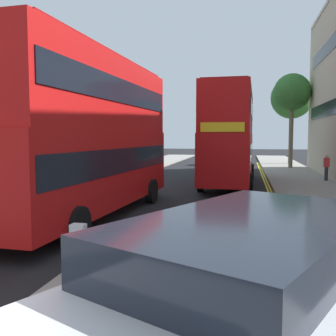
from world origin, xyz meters
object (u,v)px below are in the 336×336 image
object	(u,v)px
double_decker_bus_oncoming	(230,134)
taxi_minivan	(240,336)
keep_left_bollard	(79,255)
pedestrian_far	(326,167)
double_decker_bus_away	(89,132)

from	to	relation	value
double_decker_bus_oncoming	taxi_minivan	xyz separation A→B (m)	(0.94, -19.77, -1.96)
double_decker_bus_oncoming	keep_left_bollard	bearing A→B (deg)	-97.31
pedestrian_far	keep_left_bollard	bearing A→B (deg)	-113.14
keep_left_bollard	pedestrian_far	bearing A→B (deg)	66.86
double_decker_bus_oncoming	taxi_minivan	distance (m)	19.89
double_decker_bus_oncoming	pedestrian_far	size ratio (longest dim) A/B	6.70
keep_left_bollard	double_decker_bus_away	bearing A→B (deg)	110.91
taxi_minivan	double_decker_bus_oncoming	bearing A→B (deg)	92.73
double_decker_bus_oncoming	taxi_minivan	world-z (taller)	double_decker_bus_oncoming
double_decker_bus_away	taxi_minivan	xyz separation A→B (m)	(5.37, -9.31, -1.96)
keep_left_bollard	double_decker_bus_away	world-z (taller)	double_decker_bus_away
double_decker_bus_away	taxi_minivan	bearing A→B (deg)	-60.04
double_decker_bus_away	taxi_minivan	distance (m)	10.92
double_decker_bus_oncoming	pedestrian_far	distance (m)	6.56
keep_left_bollard	double_decker_bus_away	distance (m)	6.90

